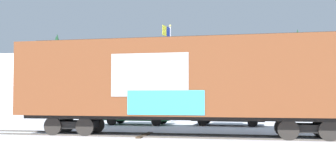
# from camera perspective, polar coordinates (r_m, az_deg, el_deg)

# --- Properties ---
(ground_plane) EXTENTS (260.00, 260.00, 0.00)m
(ground_plane) POSITION_cam_1_polar(r_m,az_deg,el_deg) (17.61, 0.78, -8.31)
(ground_plane) COLOR silver
(track) EXTENTS (60.00, 4.84, 0.08)m
(track) POSITION_cam_1_polar(r_m,az_deg,el_deg) (17.98, -4.29, -8.05)
(track) COLOR #4C4742
(track) RESTS_ON ground_plane
(freight_car) EXTENTS (16.49, 3.85, 4.86)m
(freight_car) POSITION_cam_1_polar(r_m,az_deg,el_deg) (17.47, 2.44, 0.68)
(freight_car) COLOR brown
(freight_car) RESTS_ON ground_plane
(flagpole) EXTENTS (0.50, 1.38, 7.46)m
(flagpole) POSITION_cam_1_polar(r_m,az_deg,el_deg) (27.21, 0.12, 3.89)
(flagpole) COLOR silver
(flagpole) RESTS_ON ground_plane
(hillside) EXTENTS (126.31, 36.55, 16.24)m
(hillside) POSITION_cam_1_polar(r_m,az_deg,el_deg) (89.73, 6.19, 0.35)
(hillside) COLOR silver
(hillside) RESTS_ON ground_plane
(parked_car_green) EXTENTS (4.78, 2.26, 1.70)m
(parked_car_green) POSITION_cam_1_polar(r_m,az_deg,el_deg) (24.97, -5.03, -4.44)
(parked_car_green) COLOR #1E5933
(parked_car_green) RESTS_ON ground_plane
(parked_car_black) EXTENTS (4.88, 2.30, 1.71)m
(parked_car_black) POSITION_cam_1_polar(r_m,az_deg,el_deg) (24.40, 9.36, -4.54)
(parked_car_black) COLOR black
(parked_car_black) RESTS_ON ground_plane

